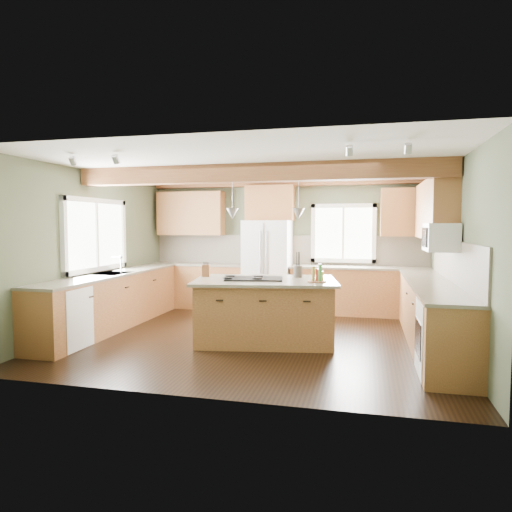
# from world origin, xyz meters

# --- Properties ---
(floor) EXTENTS (5.60, 5.60, 0.00)m
(floor) POSITION_xyz_m (0.00, 0.00, 0.00)
(floor) COLOR black
(floor) RESTS_ON ground
(ceiling) EXTENTS (5.60, 5.60, 0.00)m
(ceiling) POSITION_xyz_m (0.00, 0.00, 2.60)
(ceiling) COLOR silver
(ceiling) RESTS_ON wall_back
(wall_back) EXTENTS (5.60, 0.00, 5.60)m
(wall_back) POSITION_xyz_m (0.00, 2.50, 1.30)
(wall_back) COLOR #4D573E
(wall_back) RESTS_ON ground
(wall_left) EXTENTS (0.00, 5.00, 5.00)m
(wall_left) POSITION_xyz_m (-2.80, 0.00, 1.30)
(wall_left) COLOR #4D573E
(wall_left) RESTS_ON ground
(wall_right) EXTENTS (0.00, 5.00, 5.00)m
(wall_right) POSITION_xyz_m (2.80, 0.00, 1.30)
(wall_right) COLOR #4D573E
(wall_right) RESTS_ON ground
(ceiling_beam) EXTENTS (5.55, 0.26, 0.26)m
(ceiling_beam) POSITION_xyz_m (0.00, -0.18, 2.47)
(ceiling_beam) COLOR #5E2E1A
(ceiling_beam) RESTS_ON ceiling
(soffit_trim) EXTENTS (5.55, 0.20, 0.10)m
(soffit_trim) POSITION_xyz_m (0.00, 2.40, 2.54)
(soffit_trim) COLOR #5E2E1A
(soffit_trim) RESTS_ON ceiling
(backsplash_back) EXTENTS (5.58, 0.03, 0.58)m
(backsplash_back) POSITION_xyz_m (0.00, 2.48, 1.21)
(backsplash_back) COLOR brown
(backsplash_back) RESTS_ON wall_back
(backsplash_right) EXTENTS (0.03, 3.70, 0.58)m
(backsplash_right) POSITION_xyz_m (2.78, 0.05, 1.21)
(backsplash_right) COLOR brown
(backsplash_right) RESTS_ON wall_right
(base_cab_back_left) EXTENTS (2.02, 0.60, 0.88)m
(base_cab_back_left) POSITION_xyz_m (-1.79, 2.20, 0.44)
(base_cab_back_left) COLOR brown
(base_cab_back_left) RESTS_ON floor
(counter_back_left) EXTENTS (2.06, 0.64, 0.04)m
(counter_back_left) POSITION_xyz_m (-1.79, 2.20, 0.90)
(counter_back_left) COLOR #494035
(counter_back_left) RESTS_ON base_cab_back_left
(base_cab_back_right) EXTENTS (2.62, 0.60, 0.88)m
(base_cab_back_right) POSITION_xyz_m (1.49, 2.20, 0.44)
(base_cab_back_right) COLOR brown
(base_cab_back_right) RESTS_ON floor
(counter_back_right) EXTENTS (2.66, 0.64, 0.04)m
(counter_back_right) POSITION_xyz_m (1.49, 2.20, 0.90)
(counter_back_right) COLOR #494035
(counter_back_right) RESTS_ON base_cab_back_right
(base_cab_left) EXTENTS (0.60, 3.70, 0.88)m
(base_cab_left) POSITION_xyz_m (-2.50, 0.05, 0.44)
(base_cab_left) COLOR brown
(base_cab_left) RESTS_ON floor
(counter_left) EXTENTS (0.64, 3.74, 0.04)m
(counter_left) POSITION_xyz_m (-2.50, 0.05, 0.90)
(counter_left) COLOR #494035
(counter_left) RESTS_ON base_cab_left
(base_cab_right) EXTENTS (0.60, 3.70, 0.88)m
(base_cab_right) POSITION_xyz_m (2.50, 0.05, 0.44)
(base_cab_right) COLOR brown
(base_cab_right) RESTS_ON floor
(counter_right) EXTENTS (0.64, 3.74, 0.04)m
(counter_right) POSITION_xyz_m (2.50, 0.05, 0.90)
(counter_right) COLOR #494035
(counter_right) RESTS_ON base_cab_right
(upper_cab_back_left) EXTENTS (1.40, 0.35, 0.90)m
(upper_cab_back_left) POSITION_xyz_m (-1.99, 2.33, 1.95)
(upper_cab_back_left) COLOR brown
(upper_cab_back_left) RESTS_ON wall_back
(upper_cab_over_fridge) EXTENTS (0.96, 0.35, 0.70)m
(upper_cab_over_fridge) POSITION_xyz_m (-0.30, 2.33, 2.15)
(upper_cab_over_fridge) COLOR brown
(upper_cab_over_fridge) RESTS_ON wall_back
(upper_cab_right) EXTENTS (0.35, 2.20, 0.90)m
(upper_cab_right) POSITION_xyz_m (2.62, 0.90, 1.95)
(upper_cab_right) COLOR brown
(upper_cab_right) RESTS_ON wall_right
(upper_cab_back_corner) EXTENTS (0.90, 0.35, 0.90)m
(upper_cab_back_corner) POSITION_xyz_m (2.30, 2.33, 1.95)
(upper_cab_back_corner) COLOR brown
(upper_cab_back_corner) RESTS_ON wall_back
(window_left) EXTENTS (0.04, 1.60, 1.05)m
(window_left) POSITION_xyz_m (-2.78, 0.05, 1.55)
(window_left) COLOR white
(window_left) RESTS_ON wall_left
(window_back) EXTENTS (1.10, 0.04, 1.00)m
(window_back) POSITION_xyz_m (1.15, 2.48, 1.55)
(window_back) COLOR white
(window_back) RESTS_ON wall_back
(sink) EXTENTS (0.50, 0.65, 0.03)m
(sink) POSITION_xyz_m (-2.50, 0.05, 0.91)
(sink) COLOR #262628
(sink) RESTS_ON counter_left
(faucet) EXTENTS (0.02, 0.02, 0.28)m
(faucet) POSITION_xyz_m (-2.32, 0.05, 1.05)
(faucet) COLOR #B2B2B7
(faucet) RESTS_ON sink
(dishwasher) EXTENTS (0.60, 0.60, 0.84)m
(dishwasher) POSITION_xyz_m (-2.49, -1.25, 0.43)
(dishwasher) COLOR white
(dishwasher) RESTS_ON floor
(oven) EXTENTS (0.60, 0.72, 0.84)m
(oven) POSITION_xyz_m (2.49, -1.25, 0.43)
(oven) COLOR white
(oven) RESTS_ON floor
(microwave) EXTENTS (0.40, 0.70, 0.38)m
(microwave) POSITION_xyz_m (2.58, -0.05, 1.55)
(microwave) COLOR white
(microwave) RESTS_ON wall_right
(pendant_left) EXTENTS (0.18, 0.18, 0.16)m
(pendant_left) POSITION_xyz_m (-0.32, -0.26, 1.88)
(pendant_left) COLOR #B2B2B7
(pendant_left) RESTS_ON ceiling
(pendant_right) EXTENTS (0.18, 0.18, 0.16)m
(pendant_right) POSITION_xyz_m (0.63, -0.10, 1.88)
(pendant_right) COLOR #B2B2B7
(pendant_right) RESTS_ON ceiling
(refrigerator) EXTENTS (0.90, 0.74, 1.80)m
(refrigerator) POSITION_xyz_m (-0.30, 2.12, 0.90)
(refrigerator) COLOR white
(refrigerator) RESTS_ON floor
(island) EXTENTS (2.09, 1.48, 0.88)m
(island) POSITION_xyz_m (0.16, -0.18, 0.44)
(island) COLOR brown
(island) RESTS_ON floor
(island_top) EXTENTS (2.24, 1.63, 0.04)m
(island_top) POSITION_xyz_m (0.16, -0.18, 0.90)
(island_top) COLOR #494035
(island_top) RESTS_ON island
(cooktop) EXTENTS (0.91, 0.69, 0.02)m
(cooktop) POSITION_xyz_m (-0.00, -0.21, 0.93)
(cooktop) COLOR black
(cooktop) RESTS_ON island_top
(knife_block) EXTENTS (0.12, 0.10, 0.19)m
(knife_block) POSITION_xyz_m (-0.80, -0.07, 1.01)
(knife_block) COLOR brown
(knife_block) RESTS_ON island_top
(utensil_crock) EXTENTS (0.14, 0.14, 0.18)m
(utensil_crock) POSITION_xyz_m (0.59, 0.17, 1.01)
(utensil_crock) COLOR #483E3A
(utensil_crock) RESTS_ON island_top
(bottle_tray) EXTENTS (0.29, 0.29, 0.24)m
(bottle_tray) POSITION_xyz_m (0.93, -0.33, 1.04)
(bottle_tray) COLOR brown
(bottle_tray) RESTS_ON island_top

